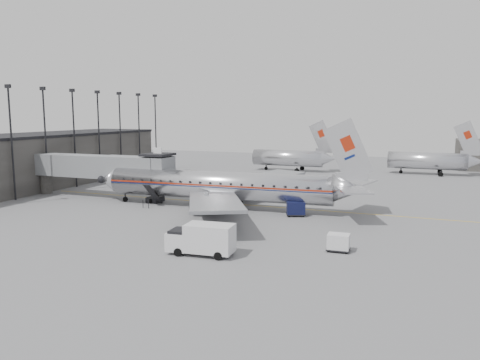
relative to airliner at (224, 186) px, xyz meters
The scene contains 12 objects.
ground 4.18m from the airliner, 102.97° to the right, with size 160.00×160.00×0.00m, color slate.
terminal 35.41m from the airliner, 168.65° to the left, with size 12.00×46.00×8.00m, color #33312E.
apron_line 4.67m from the airliner, 52.18° to the left, with size 0.15×60.00×0.01m, color gold.
jet_bridge 17.43m from the airliner, behind, with size 21.00×6.20×7.10m.
floodlight_masts 30.42m from the airliner, 160.54° to the left, with size 0.90×42.25×15.25m.
distant_aircraft_near 39.04m from the airliner, 93.66° to the left, with size 16.39×3.20×10.26m.
distant_aircraft_mid 48.97m from the airliner, 61.32° to the left, with size 16.39×3.20×10.26m.
airliner is the anchor object (origin of this frame).
service_van 19.02m from the airliner, 72.34° to the right, with size 5.66×2.52×2.60m.
baggage_cart_navy 9.56m from the airliner, ahead, with size 2.52×2.22×1.64m.
baggage_cart_white 20.80m from the airliner, 39.02° to the right, with size 1.95×1.51×1.48m.
ramp_worker 3.06m from the airliner, behind, with size 0.65×0.42×1.77m, color #B0D118.
Camera 1 is at (22.84, -48.59, 11.57)m, focal length 35.00 mm.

